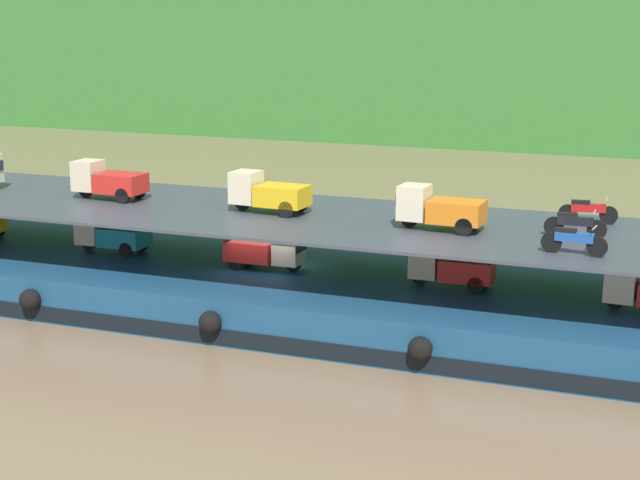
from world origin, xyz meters
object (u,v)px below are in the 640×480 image
Objects in this scene: mini_truck_lower_aft at (111,234)px; motorcycle_upper_centre at (575,224)px; mini_truck_upper_bow at (439,208)px; mini_truck_lower_mid at (267,250)px; motorcycle_upper_port at (573,240)px; cargo_barge at (268,290)px; mini_truck_upper_mid at (108,180)px; mini_truck_lower_fore at (450,266)px; motorcycle_upper_stbd at (588,210)px; mini_truck_upper_fore at (268,193)px.

motorcycle_upper_centre reaches higher than mini_truck_lower_aft.
motorcycle_upper_centre is (4.15, 0.46, -0.26)m from mini_truck_upper_bow.
mini_truck_lower_mid is 11.01m from motorcycle_upper_port.
cargo_barge is 12.28× the size of mini_truck_upper_mid.
mini_truck_lower_fore is at bearing 64.46° from mini_truck_upper_bow.
mini_truck_lower_mid is 0.99× the size of mini_truck_upper_mid.
mini_truck_lower_fore is (6.46, 0.12, 1.44)m from cargo_barge.
mini_truck_lower_fore is at bearing -0.13° from mini_truck_lower_aft.
mini_truck_upper_bow is (6.20, -0.43, 3.44)m from cargo_barge.
mini_truck_lower_aft is at bearing -172.82° from motorcycle_upper_stbd.
motorcycle_upper_centre is (16.83, -0.14, -0.26)m from mini_truck_upper_mid.
motorcycle_upper_port is at bearing -83.04° from motorcycle_upper_centre.
mini_truck_upper_mid reaches higher than motorcycle_upper_centre.
motorcycle_upper_stbd is (4.00, 2.16, 1.74)m from mini_truck_lower_fore.
mini_truck_lower_fore reaches higher than cargo_barge.
mini_truck_upper_mid reaches higher than mini_truck_lower_mid.
mini_truck_upper_mid reaches higher than mini_truck_lower_fore.
cargo_barge is 6.62m from mini_truck_lower_fore.
motorcycle_upper_centre is (16.78, -0.12, 1.74)m from mini_truck_lower_aft.
mini_truck_lower_aft is at bearing 172.11° from motorcycle_upper_port.
mini_truck_lower_fore is at bearing -0.23° from mini_truck_upper_mid.
mini_truck_upper_mid is 6.49m from mini_truck_upper_fore.
mini_truck_upper_fore is (6.49, -0.10, 0.00)m from mini_truck_upper_mid.
motorcycle_upper_port is at bearing -7.89° from mini_truck_lower_aft.
mini_truck_upper_mid is 17.27m from motorcycle_upper_port.
motorcycle_upper_stbd reaches higher than mini_truck_lower_mid.
mini_truck_upper_bow reaches higher than motorcycle_upper_centre.
mini_truck_upper_fore is 1.47× the size of motorcycle_upper_centre.
motorcycle_upper_port is (17.06, -2.36, 1.74)m from mini_truck_lower_aft.
motorcycle_upper_centre is at bearing 6.33° from mini_truck_upper_bow.
mini_truck_lower_mid is (6.41, -0.14, 0.00)m from mini_truck_lower_aft.
motorcycle_upper_centre is at bearing 96.96° from motorcycle_upper_port.
mini_truck_upper_fore is 1.01× the size of mini_truck_upper_bow.
motorcycle_upper_stbd is at bearing 28.35° from mini_truck_lower_fore.
mini_truck_upper_fore is 1.47× the size of motorcycle_upper_stbd.
mini_truck_lower_aft is 1.45× the size of motorcycle_upper_centre.
mini_truck_upper_mid is at bearing 151.29° from mini_truck_lower_aft.
cargo_barge is 17.85× the size of motorcycle_upper_stbd.
motorcycle_upper_stbd is at bearing 12.24° from mini_truck_lower_mid.
mini_truck_upper_mid and mini_truck_upper_fore have the same top height.
mini_truck_lower_aft and mini_truck_lower_mid have the same top height.
mini_truck_lower_aft is 0.99× the size of mini_truck_upper_fore.
mini_truck_lower_mid is at bearing 176.01° from mini_truck_upper_bow.
mini_truck_lower_fore is at bearing -151.65° from motorcycle_upper_stbd.
mini_truck_upper_fore is at bearing 64.84° from mini_truck_lower_mid.
mini_truck_upper_mid reaches higher than motorcycle_upper_stbd.
cargo_barge is 3.44m from mini_truck_upper_fore.
motorcycle_upper_stbd is (-0.17, 4.49, 0.00)m from motorcycle_upper_port.
mini_truck_lower_fore is 1.46× the size of motorcycle_upper_centre.
cargo_barge is 6.59m from mini_truck_lower_aft.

